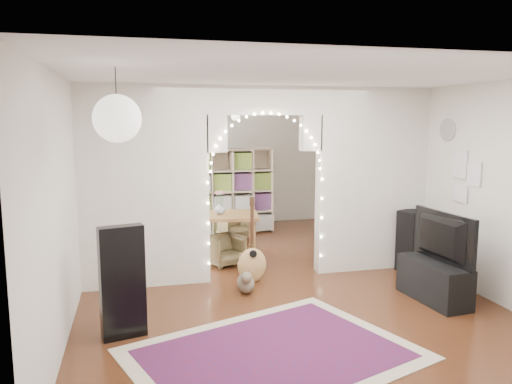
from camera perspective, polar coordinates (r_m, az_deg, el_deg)
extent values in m
plane|color=black|center=(7.32, 0.94, -9.55)|extent=(7.50, 7.50, 0.00)
cube|color=white|center=(6.98, 0.99, 12.06)|extent=(5.00, 7.50, 0.02)
cube|color=silver|center=(10.67, -4.19, 3.49)|extent=(5.00, 0.02, 2.70)
cube|color=silver|center=(3.59, 16.53, -6.48)|extent=(5.00, 0.02, 2.70)
cube|color=silver|center=(6.83, -19.77, 0.30)|extent=(0.02, 7.50, 2.70)
cube|color=silver|center=(8.03, 18.49, 1.49)|extent=(0.02, 7.50, 2.70)
cube|color=silver|center=(6.79, -12.62, 0.55)|extent=(1.70, 0.20, 2.70)
cube|color=silver|center=(7.61, 13.07, 1.35)|extent=(1.70, 0.20, 2.70)
cube|color=silver|center=(6.97, 0.99, 10.42)|extent=(1.60, 0.20, 0.40)
cube|color=white|center=(8.59, -18.41, 2.92)|extent=(0.04, 1.20, 1.40)
cylinder|color=white|center=(7.47, 21.09, 6.66)|extent=(0.03, 0.31, 0.31)
sphere|color=white|center=(4.33, -15.59, 8.09)|extent=(0.40, 0.40, 0.40)
cube|color=maroon|center=(5.04, 2.01, -18.01)|extent=(3.12, 2.72, 0.02)
cube|color=black|center=(5.36, -15.01, -9.95)|extent=(0.47, 0.25, 1.18)
ellipsoid|color=#BC834B|center=(6.91, -0.46, -6.93)|extent=(0.43, 0.25, 0.49)
cube|color=black|center=(6.81, -0.46, -3.62)|extent=(0.05, 0.04, 0.56)
cube|color=black|center=(6.75, -0.47, -1.08)|extent=(0.07, 0.05, 0.12)
ellipsoid|color=brown|center=(6.61, -1.20, -10.38)|extent=(0.28, 0.38, 0.25)
sphere|color=brown|center=(6.43, -1.13, -9.74)|extent=(0.17, 0.17, 0.15)
cone|color=brown|center=(6.41, -1.45, -9.15)|extent=(0.05, 0.05, 0.05)
cone|color=brown|center=(6.42, -0.81, -9.10)|extent=(0.05, 0.05, 0.05)
cylinder|color=brown|center=(6.82, -1.29, -10.53)|extent=(0.07, 0.23, 0.08)
cube|color=black|center=(7.81, 17.30, -5.32)|extent=(0.45, 0.42, 0.91)
cylinder|color=black|center=(7.78, 18.19, -6.95)|extent=(0.25, 0.13, 0.26)
cylinder|color=black|center=(7.71, 18.29, -4.78)|extent=(0.14, 0.08, 0.14)
cylinder|color=black|center=(7.67, 18.36, -3.31)|extent=(0.08, 0.05, 0.08)
cube|color=black|center=(6.67, 19.67, -9.59)|extent=(0.48, 1.03, 0.50)
imported|color=black|center=(6.52, 19.91, -4.90)|extent=(0.23, 1.08, 0.62)
cube|color=#CBB593|center=(9.89, -2.81, 0.14)|extent=(1.69, 0.80, 1.68)
cube|color=brown|center=(7.93, -4.18, -2.71)|extent=(1.31, 0.97, 0.05)
cylinder|color=brown|center=(7.71, -7.99, -5.97)|extent=(0.05, 0.05, 0.70)
cylinder|color=brown|center=(7.73, -0.23, -5.85)|extent=(0.05, 0.05, 0.70)
cylinder|color=brown|center=(8.33, -7.79, -4.88)|extent=(0.05, 0.05, 0.70)
cylinder|color=brown|center=(8.35, -0.61, -4.78)|extent=(0.05, 0.05, 0.70)
imported|color=silver|center=(7.91, -4.19, -1.85)|extent=(0.21, 0.21, 0.19)
imported|color=brown|center=(9.57, -2.59, -3.77)|extent=(0.65, 0.66, 0.48)
imported|color=brown|center=(7.79, -3.62, -6.63)|extent=(0.67, 0.68, 0.47)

